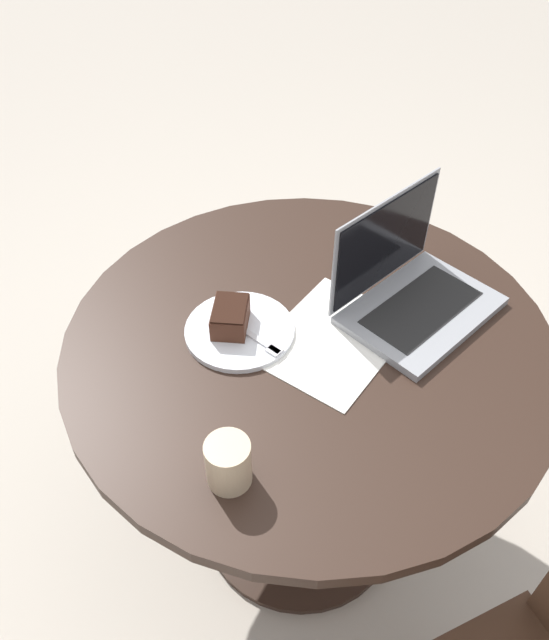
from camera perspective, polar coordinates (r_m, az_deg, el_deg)
ground_plane at (r=1.89m, az=2.27°, el=-17.51°), size 12.00×12.00×0.00m
dining_table at (r=1.42m, az=2.90°, el=-6.83°), size 1.00×1.00×0.75m
paper_document at (r=1.27m, az=5.42°, el=-1.73°), size 0.38×0.36×0.00m
plate at (r=1.28m, az=-3.20°, el=-0.95°), size 0.23×0.23×0.01m
cake_slice at (r=1.26m, az=-4.07°, el=0.31°), size 0.11×0.12×0.05m
fork at (r=1.25m, az=-1.82°, el=-1.58°), size 0.09×0.16×0.00m
coffee_glass at (r=1.03m, az=-4.24°, el=-12.89°), size 0.08×0.08×0.09m
laptop at (r=1.34m, az=12.38°, el=2.56°), size 0.38×0.33×0.24m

